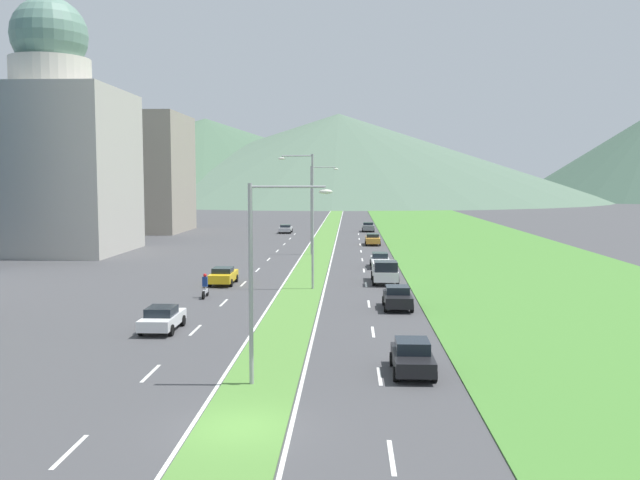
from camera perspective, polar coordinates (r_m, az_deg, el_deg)
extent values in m
plane|color=#424244|center=(24.89, -6.62, -15.28)|extent=(600.00, 600.00, 0.00)
cube|color=#518438|center=(83.57, -0.08, -0.91)|extent=(3.20, 240.00, 0.06)
cube|color=#477F33|center=(85.16, 13.91, -0.95)|extent=(24.00, 240.00, 0.06)
cube|color=silver|center=(24.21, -20.02, -16.13)|extent=(0.16, 2.80, 0.01)
cube|color=silver|center=(32.17, -13.85, -10.67)|extent=(0.16, 2.80, 0.01)
cube|color=silver|center=(40.52, -10.29, -7.35)|extent=(0.16, 2.80, 0.01)
cube|color=silver|center=(49.05, -7.98, -5.17)|extent=(0.16, 2.80, 0.01)
cube|color=silver|center=(57.69, -6.37, -3.62)|extent=(0.16, 2.80, 0.01)
cube|color=silver|center=(66.40, -5.19, -2.48)|extent=(0.16, 2.80, 0.01)
cube|color=silver|center=(75.15, -4.28, -1.61)|extent=(0.16, 2.80, 0.01)
cube|color=silver|center=(83.92, -3.56, -0.91)|extent=(0.16, 2.80, 0.01)
cube|color=silver|center=(92.72, -2.98, -0.35)|extent=(0.16, 2.80, 0.01)
cube|color=silver|center=(101.53, -2.50, 0.12)|extent=(0.16, 2.80, 0.01)
cube|color=silver|center=(110.35, -2.09, 0.51)|extent=(0.16, 2.80, 0.01)
cube|color=silver|center=(22.56, 5.94, -17.45)|extent=(0.16, 2.80, 0.01)
cube|color=silver|center=(30.95, 4.95, -11.17)|extent=(0.16, 2.80, 0.01)
cube|color=silver|center=(39.55, 4.41, -7.59)|extent=(0.16, 2.80, 0.01)
cube|color=silver|center=(48.26, 4.07, -5.30)|extent=(0.16, 2.80, 0.01)
cube|color=silver|center=(57.02, 3.83, -3.71)|extent=(0.16, 2.80, 0.01)
cube|color=silver|center=(65.81, 3.66, -2.54)|extent=(0.16, 2.80, 0.01)
cube|color=silver|center=(74.63, 3.52, -1.65)|extent=(0.16, 2.80, 0.01)
cube|color=silver|center=(83.46, 3.42, -0.94)|extent=(0.16, 2.80, 0.01)
cube|color=silver|center=(92.30, 3.34, -0.38)|extent=(0.16, 2.80, 0.01)
cube|color=silver|center=(101.15, 3.27, 0.09)|extent=(0.16, 2.80, 0.01)
cube|color=silver|center=(110.00, 3.21, 0.49)|extent=(0.16, 2.80, 0.01)
cube|color=silver|center=(83.67, -1.28, -0.92)|extent=(0.16, 240.00, 0.01)
cube|color=silver|center=(83.52, 1.12, -0.93)|extent=(0.16, 240.00, 0.01)
cube|color=#B7B2A8|center=(87.62, -21.18, 5.30)|extent=(16.48, 16.48, 19.21)
cylinder|color=beige|center=(88.49, -21.41, 12.67)|extent=(9.23, 9.23, 3.52)
sphere|color=slate|center=(89.21, -21.51, 15.47)|extent=(8.79, 8.79, 8.79)
cube|color=#9E9384|center=(119.66, -15.11, 5.36)|extent=(16.86, 16.86, 19.52)
cone|color=#47664C|center=(324.07, -9.45, 6.65)|extent=(229.69, 229.69, 36.89)
cone|color=#516B56|center=(306.12, 1.56, 6.90)|extent=(228.38, 228.38, 37.77)
cylinder|color=#99999E|center=(28.80, -5.75, -3.76)|extent=(0.18, 0.18, 8.48)
cylinder|color=#99999E|center=(28.30, -2.69, 4.42)|extent=(3.12, 0.13, 0.10)
ellipsoid|color=silver|center=(28.21, 0.48, 4.02)|extent=(0.56, 0.28, 0.20)
cylinder|color=#99999E|center=(53.83, -0.62, 1.48)|extent=(0.18, 0.18, 10.64)
cylinder|color=#99999E|center=(53.95, -1.91, 6.98)|extent=(2.42, 0.32, 0.10)
ellipsoid|color=silver|center=(54.16, -3.18, 6.75)|extent=(0.56, 0.28, 0.20)
cylinder|color=#99999E|center=(79.34, -0.73, 2.46)|extent=(0.18, 0.18, 10.23)
cylinder|color=#99999E|center=(79.28, 0.29, 6.05)|extent=(2.83, 0.25, 0.10)
ellipsoid|color=silver|center=(79.31, 1.32, 5.90)|extent=(0.56, 0.28, 0.20)
cube|color=#C6842D|center=(91.82, 4.39, 0.01)|extent=(1.86, 4.72, 0.70)
cube|color=black|center=(91.96, 4.38, 0.38)|extent=(1.60, 2.07, 0.45)
cylinder|color=black|center=(90.43, 4.98, -0.30)|extent=(0.22, 0.64, 0.64)
cylinder|color=black|center=(90.37, 3.85, -0.29)|extent=(0.22, 0.64, 0.64)
cylinder|color=black|center=(93.34, 4.90, -0.13)|extent=(0.22, 0.64, 0.64)
cylinder|color=black|center=(93.28, 3.81, -0.13)|extent=(0.22, 0.64, 0.64)
cube|color=black|center=(46.53, 6.44, -4.87)|extent=(1.78, 4.01, 0.70)
cube|color=black|center=(46.59, 6.43, -4.11)|extent=(1.53, 1.76, 0.49)
cylinder|color=black|center=(45.44, 7.62, -5.57)|extent=(0.22, 0.64, 0.64)
cylinder|color=black|center=(45.32, 5.46, -5.58)|extent=(0.22, 0.64, 0.64)
cylinder|color=black|center=(47.87, 7.36, -5.03)|extent=(0.22, 0.64, 0.64)
cylinder|color=black|center=(47.76, 5.31, -5.03)|extent=(0.22, 0.64, 0.64)
cube|color=#B2B2B7|center=(112.50, -2.86, 0.91)|extent=(1.85, 4.59, 0.62)
cube|color=black|center=(112.29, -2.87, 1.16)|extent=(1.59, 2.02, 0.42)
cylinder|color=black|center=(114.03, -3.23, 0.80)|extent=(0.22, 0.64, 0.64)
cylinder|color=black|center=(113.86, -2.35, 0.80)|extent=(0.22, 0.64, 0.64)
cylinder|color=black|center=(111.20, -3.38, 0.70)|extent=(0.22, 0.64, 0.64)
cylinder|color=black|center=(111.03, -2.47, 0.69)|extent=(0.22, 0.64, 0.64)
cube|color=slate|center=(115.66, 4.01, 1.05)|extent=(1.89, 4.22, 0.78)
cube|color=black|center=(115.79, 4.01, 1.36)|extent=(1.62, 1.86, 0.45)
cylinder|color=black|center=(114.41, 4.48, 0.81)|extent=(0.22, 0.64, 0.64)
cylinder|color=black|center=(114.36, 3.57, 0.81)|extent=(0.22, 0.64, 0.64)
cylinder|color=black|center=(117.02, 4.44, 0.90)|extent=(0.22, 0.64, 0.64)
cylinder|color=black|center=(116.97, 3.55, 0.91)|extent=(0.22, 0.64, 0.64)
cube|color=silver|center=(68.29, 4.98, -1.75)|extent=(1.75, 4.55, 0.61)
cube|color=black|center=(68.41, 4.98, -1.26)|extent=(1.51, 2.00, 0.52)
cylinder|color=black|center=(66.97, 5.75, -2.15)|extent=(0.22, 0.64, 0.64)
cylinder|color=black|center=(66.90, 4.31, -2.15)|extent=(0.22, 0.64, 0.64)
cylinder|color=black|center=(69.77, 5.62, -1.87)|extent=(0.22, 0.64, 0.64)
cylinder|color=black|center=(69.70, 4.24, -1.86)|extent=(0.22, 0.64, 0.64)
cube|color=yellow|center=(57.54, -8.01, -3.00)|extent=(1.80, 4.32, 0.69)
cube|color=black|center=(57.30, -8.05, -2.48)|extent=(1.55, 1.90, 0.42)
cylinder|color=black|center=(59.05, -8.59, -3.14)|extent=(0.22, 0.64, 0.64)
cylinder|color=black|center=(58.74, -6.93, -3.17)|extent=(0.22, 0.64, 0.64)
cylinder|color=black|center=(56.45, -9.12, -3.52)|extent=(0.22, 0.64, 0.64)
cylinder|color=black|center=(56.13, -7.38, -3.55)|extent=(0.22, 0.64, 0.64)
cube|color=black|center=(31.36, 7.67, -9.79)|extent=(1.72, 4.01, 0.63)
cube|color=black|center=(31.37, 7.65, -8.68)|extent=(1.48, 1.76, 0.54)
cylinder|color=black|center=(30.34, 9.45, -10.94)|extent=(0.22, 0.64, 0.64)
cylinder|color=black|center=(30.19, 6.29, -10.98)|extent=(0.22, 0.64, 0.64)
cylinder|color=black|center=(32.72, 8.92, -9.75)|extent=(0.22, 0.64, 0.64)
cylinder|color=black|center=(32.58, 6.00, -9.78)|extent=(0.22, 0.64, 0.64)
cube|color=silver|center=(40.67, -12.92, -6.46)|extent=(1.77, 4.27, 0.61)
cube|color=black|center=(40.40, -13.00, -5.75)|extent=(1.52, 1.88, 0.49)
cylinder|color=black|center=(42.21, -13.55, -6.48)|extent=(0.22, 0.64, 0.64)
cylinder|color=black|center=(41.77, -11.30, -6.56)|extent=(0.22, 0.64, 0.64)
cylinder|color=black|center=(39.72, -14.61, -7.22)|extent=(0.22, 0.64, 0.64)
cylinder|color=black|center=(39.26, -12.22, -7.32)|extent=(0.22, 0.64, 0.64)
cube|color=silver|center=(58.09, 5.38, -2.76)|extent=(2.00, 5.40, 0.80)
cube|color=black|center=(56.40, 5.47, -2.18)|extent=(1.84, 2.00, 0.80)
cube|color=silver|center=(59.15, 6.24, -2.03)|extent=(0.10, 3.20, 0.44)
cube|color=silver|center=(59.06, 4.42, -2.02)|extent=(0.10, 3.20, 0.44)
cube|color=silver|center=(60.64, 5.26, -1.85)|extent=(1.84, 0.10, 0.44)
cylinder|color=black|center=(56.60, 6.43, -3.39)|extent=(0.26, 0.80, 0.80)
cylinder|color=black|center=(56.50, 4.49, -3.39)|extent=(0.26, 0.80, 0.80)
cylinder|color=black|center=(59.80, 6.22, -2.94)|extent=(0.26, 0.80, 0.80)
cylinder|color=black|center=(59.71, 4.38, -2.93)|extent=(0.26, 0.80, 0.80)
cylinder|color=black|center=(51.98, -9.31, -4.28)|extent=(0.10, 0.60, 0.60)
cylinder|color=black|center=(50.63, -9.64, -4.53)|extent=(0.12, 0.60, 0.60)
cube|color=#B2B2B7|center=(51.28, -9.47, -4.21)|extent=(0.20, 1.12, 0.25)
ellipsoid|color=#B2B2B7|center=(51.41, -9.43, -3.79)|extent=(0.24, 0.44, 0.24)
cube|color=navy|center=(51.07, -9.51, -3.43)|extent=(0.36, 0.28, 0.70)
sphere|color=red|center=(51.05, -9.50, -2.90)|extent=(0.26, 0.26, 0.26)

